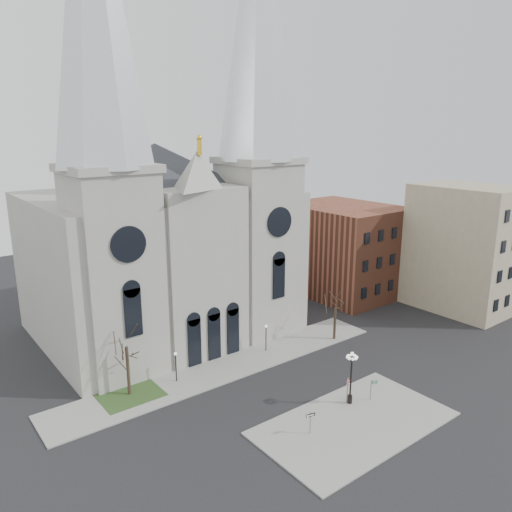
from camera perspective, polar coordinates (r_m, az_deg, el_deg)
ground at (r=49.31m, az=4.19°, el=-17.23°), size 160.00×160.00×0.00m
sidewalk_near at (r=48.18m, az=11.18°, el=-18.24°), size 18.00×10.00×0.14m
sidewalk_far at (r=56.84m, az=-3.38°, el=-12.55°), size 40.00×6.00×0.14m
grass_patch at (r=53.06m, az=-14.23°, el=-15.10°), size 6.00×5.00×0.18m
cathedral at (r=61.27m, az=-9.95°, el=7.34°), size 33.00×26.66×54.00m
bg_building_brick at (r=80.99m, az=9.81°, el=0.81°), size 14.00×18.00×14.00m
bg_building_tan at (r=77.73m, az=22.62°, el=0.83°), size 10.00×14.00×18.00m
tree_left at (r=50.61m, az=-14.62°, el=-9.67°), size 3.20×3.20×7.50m
tree_right at (r=62.69m, az=9.07°, el=-5.67°), size 3.20×3.20×6.00m
ped_lamp_left at (r=53.47m, az=-9.16°, el=-11.85°), size 0.32×0.32×3.26m
ped_lamp_right at (r=59.47m, az=1.15°, el=-8.84°), size 0.32×0.32×3.26m
stop_sign at (r=50.06m, az=10.41°, el=-14.31°), size 0.93×0.18×2.60m
globe_lamp at (r=49.31m, az=10.84°, el=-12.81°), size 1.26×1.26×5.34m
one_way_sign at (r=45.42m, az=6.22°, el=-18.04°), size 0.89×0.23×2.05m
street_name_sign at (r=51.29m, az=13.08°, el=-14.48°), size 0.62×0.32×2.08m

